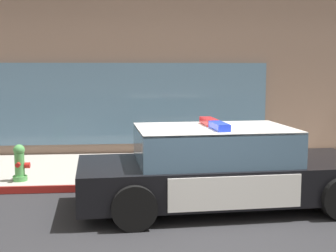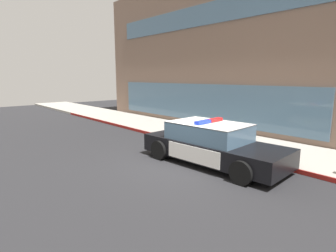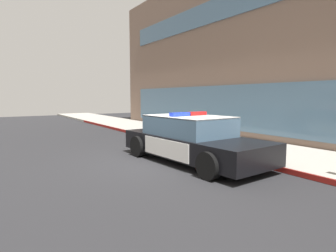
{
  "view_description": "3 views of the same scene",
  "coord_description": "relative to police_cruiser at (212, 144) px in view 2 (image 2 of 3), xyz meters",
  "views": [
    {
      "loc": [
        -0.99,
        -7.01,
        2.35
      ],
      "look_at": [
        -0.15,
        1.66,
        1.29
      ],
      "focal_mm": 50.09,
      "sensor_mm": 36.0,
      "label": 1
    },
    {
      "loc": [
        6.3,
        -6.27,
        2.9
      ],
      "look_at": [
        -1.99,
        1.04,
        0.88
      ],
      "focal_mm": 28.87,
      "sensor_mm": 36.0,
      "label": 2
    },
    {
      "loc": [
        7.28,
        -4.5,
        1.96
      ],
      "look_at": [
        -1.66,
        1.33,
        0.84
      ],
      "focal_mm": 29.99,
      "sensor_mm": 36.0,
      "label": 3
    }
  ],
  "objects": [
    {
      "name": "curb_red_paint",
      "position": [
        -0.66,
        1.19,
        -0.6
      ],
      "size": [
        28.8,
        0.04,
        0.14
      ],
      "primitive_type": "cube",
      "color": "maroon",
      "rests_on": "ground"
    },
    {
      "name": "ground",
      "position": [
        -0.66,
        -0.66,
        -0.68
      ],
      "size": [
        48.0,
        48.0,
        0.0
      ],
      "primitive_type": "plane",
      "color": "#262628"
    },
    {
      "name": "fire_hydrant",
      "position": [
        -3.69,
        1.63,
        -0.18
      ],
      "size": [
        0.34,
        0.39,
        0.73
      ],
      "color": "#4C994C",
      "rests_on": "sidewalk"
    },
    {
      "name": "police_cruiser",
      "position": [
        0.0,
        0.0,
        0.0
      ],
      "size": [
        5.02,
        2.34,
        1.49
      ],
      "rotation": [
        0.0,
        0.0,
        0.06
      ],
      "color": "black",
      "rests_on": "ground"
    },
    {
      "name": "sidewalk",
      "position": [
        -0.66,
        2.85,
        -0.6
      ],
      "size": [
        48.0,
        3.3,
        0.15
      ],
      "primitive_type": "cube",
      "color": "#A39E93",
      "rests_on": "ground"
    },
    {
      "name": "storefront_building",
      "position": [
        -2.07,
        9.9,
        3.59
      ],
      "size": [
        23.34,
        10.81,
        8.54
      ],
      "color": "#7A6051",
      "rests_on": "ground"
    }
  ]
}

